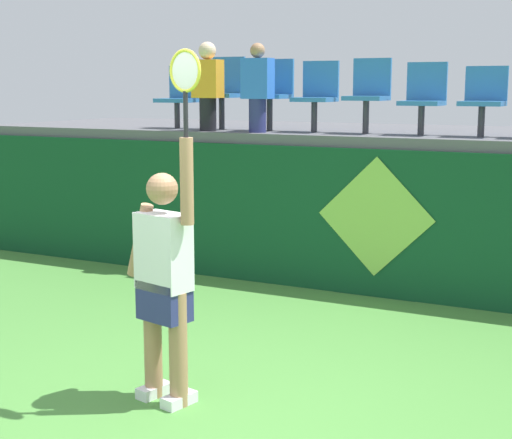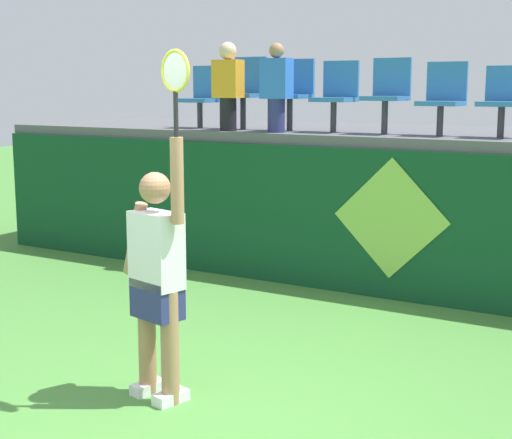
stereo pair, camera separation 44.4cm
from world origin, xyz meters
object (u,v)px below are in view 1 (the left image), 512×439
at_px(tennis_player, 165,276).
at_px(stadium_chair_1, 225,89).
at_px(stadium_chair_5, 424,96).
at_px(stadium_chair_0, 180,94).
at_px(stadium_chair_4, 369,91).
at_px(spectator_1, 258,87).
at_px(stadium_chair_3, 317,93).
at_px(stadium_chair_2, 272,90).
at_px(stadium_chair_6, 484,98).
at_px(spectator_0, 208,85).

bearing_deg(tennis_player, stadium_chair_1, 113.31).
distance_m(stadium_chair_1, stadium_chair_5, 2.47).
bearing_deg(stadium_chair_0, stadium_chair_4, 0.01).
bearing_deg(spectator_1, stadium_chair_0, 162.87).
relative_size(stadium_chair_3, stadium_chair_5, 1.04).
bearing_deg(stadium_chair_3, stadium_chair_2, -179.91).
xyz_separation_m(stadium_chair_0, stadium_chair_2, (1.29, -0.00, 0.05)).
xyz_separation_m(stadium_chair_4, spectator_1, (-1.19, -0.40, 0.05)).
relative_size(stadium_chair_1, spectator_1, 0.87).
height_order(tennis_player, stadium_chair_3, stadium_chair_3).
relative_size(stadium_chair_1, stadium_chair_4, 1.05).
distance_m(stadium_chair_3, stadium_chair_6, 1.89).
distance_m(stadium_chair_2, stadium_chair_3, 0.57).
relative_size(stadium_chair_0, stadium_chair_3, 0.96).
height_order(tennis_player, stadium_chair_2, stadium_chair_2).
xyz_separation_m(stadium_chair_1, stadium_chair_4, (1.84, -0.00, -0.03)).
relative_size(stadium_chair_4, spectator_1, 0.83).
distance_m(tennis_player, spectator_0, 4.21).
bearing_deg(stadium_chair_0, stadium_chair_6, -0.08).
bearing_deg(stadium_chair_5, spectator_1, -167.62).
relative_size(stadium_chair_4, stadium_chair_5, 1.07).
bearing_deg(spectator_0, stadium_chair_3, 18.70).
bearing_deg(stadium_chair_4, stadium_chair_3, 179.99).
relative_size(tennis_player, stadium_chair_3, 3.02).
distance_m(stadium_chair_0, stadium_chair_1, 0.65).
distance_m(stadium_chair_0, spectator_0, 0.77).
bearing_deg(tennis_player, stadium_chair_0, 120.59).
bearing_deg(spectator_1, stadium_chair_1, 148.32).
bearing_deg(stadium_chair_4, spectator_0, -167.37).
bearing_deg(stadium_chair_6, spectator_0, -172.53).
bearing_deg(spectator_0, spectator_1, 1.22).
relative_size(stadium_chair_0, spectator_0, 0.75).
bearing_deg(stadium_chair_6, stadium_chair_2, 179.89).
distance_m(stadium_chair_3, spectator_1, 0.70).
xyz_separation_m(stadium_chair_2, stadium_chair_5, (1.82, 0.00, -0.05)).
bearing_deg(stadium_chair_5, stadium_chair_4, -179.95).
relative_size(stadium_chair_3, spectator_1, 0.81).
height_order(stadium_chair_4, stadium_chair_6, stadium_chair_4).
xyz_separation_m(stadium_chair_0, stadium_chair_4, (2.49, 0.00, 0.04)).
relative_size(tennis_player, stadium_chair_0, 3.15).
xyz_separation_m(tennis_player, stadium_chair_1, (-1.73, 4.02, 1.27)).
bearing_deg(stadium_chair_3, stadium_chair_0, -179.99).
distance_m(tennis_player, stadium_chair_0, 4.82).
bearing_deg(stadium_chair_6, stadium_chair_3, 179.83).
bearing_deg(stadium_chair_0, spectator_0, -32.66).
distance_m(stadium_chair_3, stadium_chair_4, 0.62).
bearing_deg(spectator_1, stadium_chair_5, 12.38).
xyz_separation_m(stadium_chair_6, spectator_1, (-2.46, -0.39, 0.11)).
relative_size(stadium_chair_2, stadium_chair_5, 1.08).
xyz_separation_m(stadium_chair_0, spectator_1, (1.29, -0.40, 0.09)).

